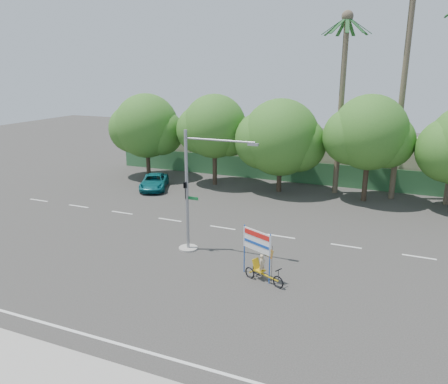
% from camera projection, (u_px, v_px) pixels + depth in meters
% --- Properties ---
extents(ground, '(120.00, 120.00, 0.00)m').
position_uv_depth(ground, '(196.00, 287.00, 21.13)').
color(ground, '#33302D').
rests_on(ground, ground).
extents(fence, '(38.00, 0.08, 2.00)m').
position_uv_depth(fence, '(300.00, 172.00, 39.91)').
color(fence, '#336B3D').
rests_on(fence, ground).
extents(building_left, '(12.00, 8.00, 4.00)m').
position_uv_depth(building_left, '(219.00, 146.00, 47.34)').
color(building_left, beige).
rests_on(building_left, ground).
extents(building_right, '(14.00, 8.00, 3.60)m').
position_uv_depth(building_right, '(396.00, 161.00, 40.70)').
color(building_right, beige).
rests_on(building_right, ground).
extents(tree_far_left, '(7.14, 6.00, 7.96)m').
position_uv_depth(tree_far_left, '(146.00, 128.00, 40.99)').
color(tree_far_left, '#473828').
rests_on(tree_far_left, ground).
extents(tree_left, '(6.66, 5.60, 8.07)m').
position_uv_depth(tree_left, '(214.00, 129.00, 38.31)').
color(tree_left, '#473828').
rests_on(tree_left, ground).
extents(tree_center, '(7.62, 6.40, 7.85)m').
position_uv_depth(tree_center, '(280.00, 140.00, 36.24)').
color(tree_center, '#473828').
rests_on(tree_center, ground).
extents(tree_right, '(6.90, 5.80, 8.36)m').
position_uv_depth(tree_right, '(369.00, 135.00, 33.43)').
color(tree_right, '#473828').
rests_on(tree_right, ground).
extents(palm_tall, '(3.73, 3.79, 17.45)m').
position_uv_depth(palm_tall, '(406.00, 64.00, 32.55)').
color(palm_tall, '#70604C').
rests_on(palm_tall, ground).
extents(palm_short, '(3.73, 3.79, 14.45)m').
position_uv_depth(palm_short, '(342.00, 85.00, 34.67)').
color(palm_short, '#70604C').
rests_on(palm_short, ground).
extents(traffic_signal, '(4.72, 1.10, 7.00)m').
position_uv_depth(traffic_signal, '(192.00, 202.00, 24.67)').
color(traffic_signal, gray).
rests_on(traffic_signal, ground).
extents(trike_billboard, '(2.48, 1.31, 2.66)m').
position_uv_depth(trike_billboard, '(260.00, 260.00, 21.67)').
color(trike_billboard, black).
rests_on(trike_billboard, ground).
extents(pickup_truck, '(3.75, 5.04, 1.27)m').
position_uv_depth(pickup_truck, '(154.00, 182.00, 38.02)').
color(pickup_truck, '#0E6167').
rests_on(pickup_truck, ground).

